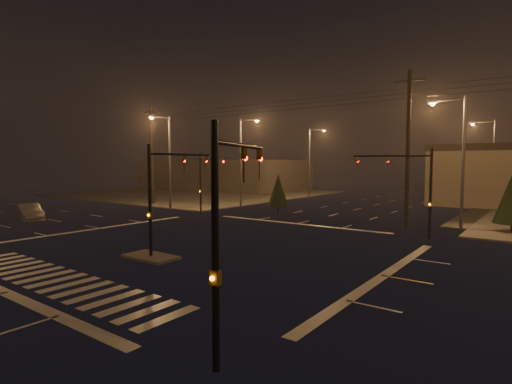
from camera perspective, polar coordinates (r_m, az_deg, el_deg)
ground at (r=24.69m, az=-7.46°, el=-7.61°), size 140.00×140.00×0.00m
sidewalk_nw at (r=66.79m, az=-8.18°, el=-0.18°), size 36.00×36.00×0.12m
median_island at (r=22.04m, az=-14.77°, el=-8.94°), size 3.00×1.60×0.15m
crosswalk at (r=19.43m, az=-26.56°, el=-11.23°), size 15.00×2.60×0.01m
stop_bar_near at (r=18.65m, az=-32.16°, el=-12.07°), size 16.00×0.50×0.01m
stop_bar_far at (r=33.37m, az=5.79°, el=-4.52°), size 16.00×0.50×0.01m
commercial_block at (r=78.84m, az=-4.66°, el=2.49°), size 30.00×18.00×5.60m
signal_mast_median at (r=22.11m, az=-13.07°, el=0.77°), size 0.25×4.59×6.00m
signal_mast_ne at (r=28.51m, az=21.58°, el=1.39°), size 4.84×1.86×6.00m
signal_mast_nw at (r=38.09m, az=-7.25°, el=2.26°), size 4.84×1.86×6.00m
signal_mast_se at (r=10.16m, az=-4.16°, el=-3.19°), size 1.55×3.87×6.00m
streetlight_1 at (r=45.13m, az=-1.90°, el=5.12°), size 2.77×0.32×10.00m
streetlight_2 at (r=58.53m, az=7.89°, el=4.85°), size 2.77×0.32×10.00m
streetlight_3 at (r=33.88m, az=27.00°, el=5.02°), size 2.77×0.32×10.00m
streetlight_4 at (r=53.70m, az=30.53°, el=4.40°), size 2.77×0.32×10.00m
streetlight_5 at (r=43.51m, az=-12.54°, el=5.07°), size 0.32×2.77×10.00m
utility_pole_0 at (r=49.92m, az=-14.65°, el=5.27°), size 2.20×0.32×12.00m
utility_pole_1 at (r=32.63m, az=20.89°, el=5.83°), size 2.20×0.32×12.00m
conifer_3 at (r=39.66m, az=3.18°, el=0.22°), size 2.07×2.07×3.93m
car_crossing at (r=39.75m, az=-29.73°, el=-2.56°), size 4.86×2.60×1.52m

